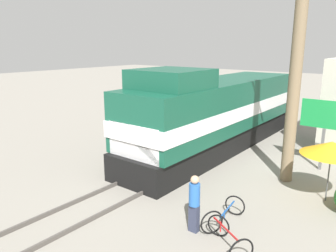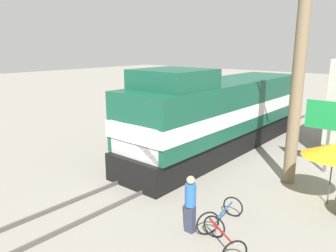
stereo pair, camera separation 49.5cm
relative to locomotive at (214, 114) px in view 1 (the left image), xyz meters
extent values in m
plane|color=gray|center=(0.00, -3.73, -2.05)|extent=(120.00, 120.00, 0.00)
cube|color=#4C4742|center=(-0.72, -3.73, -1.97)|extent=(0.08, 31.53, 0.15)
cube|color=#4C4742|center=(0.72, -3.73, -1.97)|extent=(0.08, 31.53, 0.15)
cube|color=black|center=(0.00, 0.36, -1.45)|extent=(2.91, 13.84, 1.20)
cube|color=#144C38|center=(0.00, 0.36, 0.45)|extent=(3.16, 13.29, 2.60)
cube|color=white|center=(0.00, 0.36, 0.19)|extent=(3.20, 13.43, 0.70)
cube|color=white|center=(0.00, -5.31, -0.14)|extent=(2.69, 1.94, 1.43)
cube|color=#144C38|center=(0.00, -3.79, 2.17)|extent=(2.97, 3.05, 0.84)
cylinder|color=#726047|center=(4.60, -1.67, 2.27)|extent=(0.49, 0.49, 8.64)
cylinder|color=#4C4C4C|center=(6.43, -2.70, -0.96)|extent=(0.05, 0.05, 2.17)
cone|color=orange|center=(6.43, -2.70, 0.00)|extent=(2.16, 2.16, 0.49)
cube|color=#595959|center=(5.43, 0.54, -1.06)|extent=(0.12, 0.12, 1.98)
cube|color=#198C3F|center=(5.43, 0.54, 0.57)|extent=(2.14, 0.08, 1.27)
cube|color=#2D3347|center=(3.71, -7.45, -1.61)|extent=(0.30, 0.20, 0.89)
cylinder|color=#2659A5|center=(3.71, -7.45, -0.81)|extent=(0.34, 0.34, 0.70)
sphere|color=tan|center=(3.71, -7.45, -0.33)|extent=(0.26, 0.26, 0.26)
torus|color=black|center=(4.22, -7.24, -1.66)|extent=(0.43, 0.69, 0.77)
torus|color=black|center=(5.58, -8.04, -1.66)|extent=(0.43, 0.69, 0.77)
cube|color=#A51919|center=(4.90, -7.64, -1.44)|extent=(1.18, 0.72, 0.04)
cylinder|color=#A51919|center=(4.66, -7.50, -1.53)|extent=(0.04, 0.04, 0.32)
torus|color=black|center=(4.44, -7.23, -1.70)|extent=(0.71, 0.14, 0.71)
torus|color=black|center=(4.25, -5.75, -1.70)|extent=(0.71, 0.14, 0.71)
cube|color=#194C99|center=(4.34, -6.49, -1.49)|extent=(0.21, 1.26, 0.04)
cylinder|color=#194C99|center=(4.38, -6.75, -1.57)|extent=(0.04, 0.04, 0.29)
camera|label=1|loc=(8.71, -15.13, 3.59)|focal=35.00mm
camera|label=2|loc=(9.09, -14.82, 3.59)|focal=35.00mm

